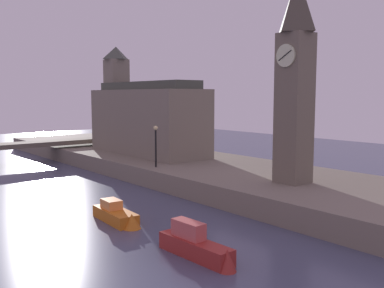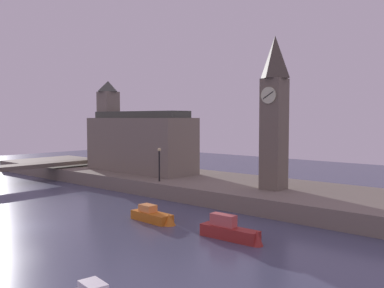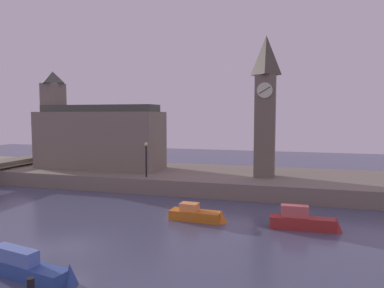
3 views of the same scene
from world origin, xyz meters
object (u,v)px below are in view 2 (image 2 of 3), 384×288
object	(u,v)px
clock_tower	(274,110)
streetlamp	(159,160)
parliament_hall	(137,141)
boat_patrol_orange	(155,216)
boat_dinghy_red	(233,232)

from	to	relation	value
clock_tower	streetlamp	xyz separation A→B (m)	(-11.27, -3.61, -5.06)
clock_tower	streetlamp	distance (m)	12.87
parliament_hall	boat_patrol_orange	distance (m)	20.62
parliament_hall	streetlamp	bearing A→B (deg)	-27.39
boat_dinghy_red	boat_patrol_orange	bearing A→B (deg)	179.96
clock_tower	boat_patrol_orange	bearing A→B (deg)	-107.27
parliament_hall	boat_dinghy_red	bearing A→B (deg)	-27.75
parliament_hall	boat_patrol_orange	bearing A→B (deg)	-37.53
streetlamp	boat_dinghy_red	world-z (taller)	streetlamp
streetlamp	boat_patrol_orange	size ratio (longest dim) A/B	0.79
parliament_hall	streetlamp	world-z (taller)	parliament_hall
streetlamp	clock_tower	bearing A→B (deg)	17.76
streetlamp	boat_patrol_orange	world-z (taller)	streetlamp
parliament_hall	streetlamp	xyz separation A→B (m)	(8.23, -4.26, -1.52)
clock_tower	boat_patrol_orange	xyz separation A→B (m)	(-3.60, -11.56, -8.32)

